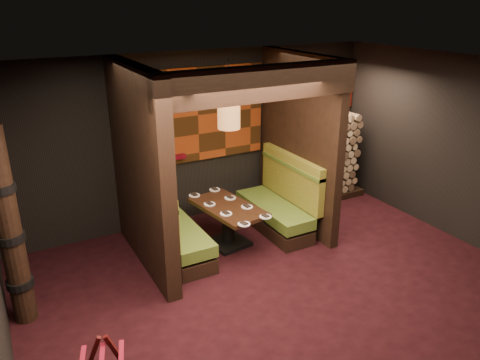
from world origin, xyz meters
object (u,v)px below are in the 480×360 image
object	(u,v)px
booth_bench_right	(279,206)
firewood_stack	(320,157)
totem_column	(10,230)
pendant_lamp	(229,113)
booth_bench_left	(172,231)
dining_table	(228,220)

from	to	relation	value
booth_bench_right	firewood_stack	xyz separation A→B (m)	(1.35, 0.70, 0.42)
totem_column	firewood_stack	bearing A→B (deg)	13.19
booth_bench_right	pendant_lamp	xyz separation A→B (m)	(-1.01, -0.16, 1.71)
booth_bench_right	firewood_stack	size ratio (longest dim) A/B	0.92
totem_column	booth_bench_left	bearing A→B (deg)	14.75
pendant_lamp	dining_table	bearing A→B (deg)	90.00
pendant_lamp	totem_column	size ratio (longest dim) A/B	0.40
pendant_lamp	totem_column	distance (m)	3.14
booth_bench_right	booth_bench_left	bearing A→B (deg)	180.00
booth_bench_right	firewood_stack	world-z (taller)	firewood_stack
booth_bench_right	totem_column	distance (m)	4.10
totem_column	firewood_stack	xyz separation A→B (m)	(5.33, 1.25, -0.37)
dining_table	firewood_stack	world-z (taller)	firewood_stack
dining_table	booth_bench_left	bearing A→B (deg)	172.95
booth_bench_right	dining_table	distance (m)	1.01
booth_bench_left	dining_table	size ratio (longest dim) A/B	1.19
firewood_stack	totem_column	bearing A→B (deg)	-166.81
booth_bench_left	pendant_lamp	bearing A→B (deg)	-10.21
pendant_lamp	firewood_stack	bearing A→B (deg)	20.02
booth_bench_left	pendant_lamp	size ratio (longest dim) A/B	1.66
firewood_stack	pendant_lamp	bearing A→B (deg)	-159.98
totem_column	booth_bench_right	bearing A→B (deg)	7.86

